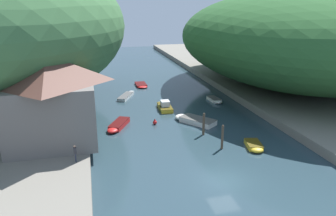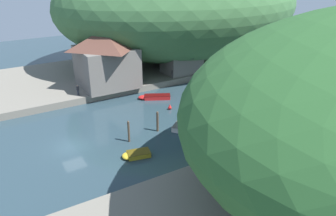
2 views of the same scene
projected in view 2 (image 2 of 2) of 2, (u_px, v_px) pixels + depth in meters
name	position (u px, v px, depth m)	size (l,w,h in m)	color
water_surface	(259.00, 97.00, 52.46)	(130.00, 130.00, 0.00)	#283D47
left_bank	(182.00, 61.00, 69.99)	(22.00, 120.00, 1.08)	slate
hillside_left	(182.00, 5.00, 66.49)	(37.09, 51.92, 21.55)	#3D6B3D
waterfront_building	(106.00, 57.00, 52.84)	(9.42, 9.31, 9.21)	slate
boathouse_shed	(182.00, 58.00, 59.80)	(5.48, 7.02, 5.14)	slate
boat_cabin_cruiser	(215.00, 105.00, 48.76)	(1.98, 5.20, 1.40)	gold
boat_navy_launch	(153.00, 97.00, 51.80)	(3.58, 5.18, 0.62)	red
boat_yellow_tender	(235.00, 87.00, 56.11)	(3.78, 5.96, 0.51)	white
boat_red_skiff	(135.00, 155.00, 36.38)	(2.11, 3.39, 0.57)	gold
boat_near_quay	(277.00, 87.00, 56.43)	(1.97, 4.48, 0.42)	red
boat_far_upstream	(266.00, 126.00, 42.66)	(1.66, 3.69, 0.56)	silver
boat_open_rowboat	(187.00, 121.00, 43.84)	(5.23, 5.91, 0.70)	silver
mooring_post_nearest	(129.00, 131.00, 39.02)	(0.27, 0.27, 2.78)	#4C3D2D
mooring_post_second	(157.00, 121.00, 41.47)	(0.30, 0.30, 2.76)	#4C3D2D
channel_buoy_near	(170.00, 107.00, 48.05)	(0.54, 0.54, 0.81)	red
person_on_quay	(78.00, 89.00, 49.97)	(0.27, 0.41, 1.69)	#282D3D
person_by_boathouse	(173.00, 73.00, 57.35)	(0.25, 0.40, 1.69)	#282D3D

